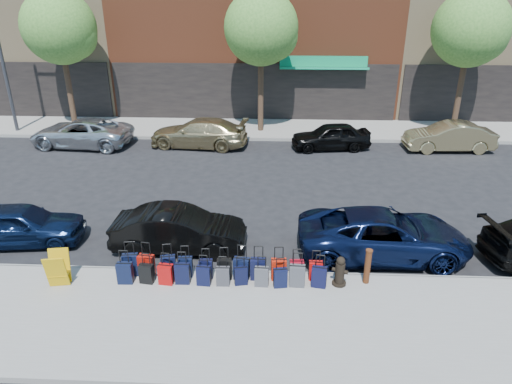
{
  "coord_description": "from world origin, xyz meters",
  "views": [
    {
      "loc": [
        1.4,
        -15.1,
        7.24
      ],
      "look_at": [
        0.76,
        -1.5,
        1.23
      ],
      "focal_mm": 32.0,
      "sensor_mm": 36.0,
      "label": 1
    }
  ],
  "objects_px": {
    "bollard": "(368,266)",
    "display_rack": "(58,269)",
    "fire_hydrant": "(340,272)",
    "car_near_0": "(20,225)",
    "car_near_2": "(383,234)",
    "car_near_1": "(179,230)",
    "car_far_1": "(199,133)",
    "tree_left": "(62,29)",
    "car_far_3": "(449,137)",
    "tree_right": "(473,31)",
    "suitcase_front_5": "(224,269)",
    "streetlight": "(3,46)",
    "tree_center": "(264,30)",
    "car_far_2": "(331,136)",
    "car_far_0": "(81,133)"
  },
  "relations": [
    {
      "from": "tree_right",
      "to": "car_far_0",
      "type": "relative_size",
      "value": 1.44
    },
    {
      "from": "fire_hydrant",
      "to": "car_near_1",
      "type": "relative_size",
      "value": 0.21
    },
    {
      "from": "bollard",
      "to": "car_far_2",
      "type": "height_order",
      "value": "car_far_2"
    },
    {
      "from": "car_near_1",
      "to": "car_far_3",
      "type": "relative_size",
      "value": 0.94
    },
    {
      "from": "streetlight",
      "to": "display_rack",
      "type": "bearing_deg",
      "value": -58.72
    },
    {
      "from": "tree_left",
      "to": "car_near_1",
      "type": "height_order",
      "value": "tree_left"
    },
    {
      "from": "car_far_0",
      "to": "car_near_2",
      "type": "bearing_deg",
      "value": 57.62
    },
    {
      "from": "car_far_0",
      "to": "tree_center",
      "type": "bearing_deg",
      "value": 112.03
    },
    {
      "from": "tree_right",
      "to": "display_rack",
      "type": "distance_m",
      "value": 21.88
    },
    {
      "from": "tree_right",
      "to": "streetlight",
      "type": "height_order",
      "value": "streetlight"
    },
    {
      "from": "suitcase_front_5",
      "to": "fire_hydrant",
      "type": "relative_size",
      "value": 1.12
    },
    {
      "from": "car_far_0",
      "to": "car_far_1",
      "type": "xyz_separation_m",
      "value": [
        5.93,
        0.22,
        0.01
      ]
    },
    {
      "from": "suitcase_front_5",
      "to": "bollard",
      "type": "xyz_separation_m",
      "value": [
        3.77,
        -0.02,
        0.22
      ]
    },
    {
      "from": "car_near_2",
      "to": "car_far_0",
      "type": "bearing_deg",
      "value": 52.06
    },
    {
      "from": "tree_right",
      "to": "car_near_1",
      "type": "bearing_deg",
      "value": -134.95
    },
    {
      "from": "car_far_0",
      "to": "suitcase_front_5",
      "type": "bearing_deg",
      "value": 41.25
    },
    {
      "from": "display_rack",
      "to": "car_far_2",
      "type": "xyz_separation_m",
      "value": [
        8.29,
        12.11,
        0.05
      ]
    },
    {
      "from": "streetlight",
      "to": "bollard",
      "type": "xyz_separation_m",
      "value": [
        16.64,
        -13.66,
        -4.0
      ]
    },
    {
      "from": "tree_left",
      "to": "car_near_2",
      "type": "bearing_deg",
      "value": -41.32
    },
    {
      "from": "tree_right",
      "to": "suitcase_front_5",
      "type": "distance_m",
      "value": 18.79
    },
    {
      "from": "bollard",
      "to": "display_rack",
      "type": "xyz_separation_m",
      "value": [
        -8.06,
        -0.45,
        -0.05
      ]
    },
    {
      "from": "fire_hydrant",
      "to": "car_far_3",
      "type": "xyz_separation_m",
      "value": [
        6.73,
        11.81,
        0.17
      ]
    },
    {
      "from": "bollard",
      "to": "car_far_3",
      "type": "distance_m",
      "value": 13.15
    },
    {
      "from": "tree_right",
      "to": "car_near_0",
      "type": "distance_m",
      "value": 22.11
    },
    {
      "from": "car_near_1",
      "to": "car_far_1",
      "type": "xyz_separation_m",
      "value": [
        -1.04,
        10.03,
        0.05
      ]
    },
    {
      "from": "car_near_2",
      "to": "car_far_0",
      "type": "height_order",
      "value": "car_far_0"
    },
    {
      "from": "car_near_2",
      "to": "display_rack",
      "type": "bearing_deg",
      "value": 102.71
    },
    {
      "from": "car_near_0",
      "to": "car_far_3",
      "type": "xyz_separation_m",
      "value": [
        16.29,
        9.85,
        0.05
      ]
    },
    {
      "from": "car_far_2",
      "to": "car_far_1",
      "type": "bearing_deg",
      "value": -98.29
    },
    {
      "from": "streetlight",
      "to": "car_far_2",
      "type": "xyz_separation_m",
      "value": [
        16.87,
        -2.01,
        -4.0
      ]
    },
    {
      "from": "streetlight",
      "to": "car_far_2",
      "type": "relative_size",
      "value": 2.07
    },
    {
      "from": "fire_hydrant",
      "to": "display_rack",
      "type": "xyz_separation_m",
      "value": [
        -7.34,
        -0.34,
        0.08
      ]
    },
    {
      "from": "tree_center",
      "to": "car_near_1",
      "type": "height_order",
      "value": "tree_center"
    },
    {
      "from": "bollard",
      "to": "car_far_0",
      "type": "xyz_separation_m",
      "value": [
        -12.29,
        11.53,
        0.04
      ]
    },
    {
      "from": "car_far_1",
      "to": "car_near_2",
      "type": "bearing_deg",
      "value": 41.48
    },
    {
      "from": "tree_left",
      "to": "tree_right",
      "type": "relative_size",
      "value": 1.0
    },
    {
      "from": "suitcase_front_5",
      "to": "fire_hydrant",
      "type": "height_order",
      "value": "suitcase_front_5"
    },
    {
      "from": "fire_hydrant",
      "to": "car_far_3",
      "type": "bearing_deg",
      "value": 82.56
    },
    {
      "from": "car_near_1",
      "to": "car_far_1",
      "type": "height_order",
      "value": "car_far_1"
    },
    {
      "from": "tree_right",
      "to": "bollard",
      "type": "relative_size",
      "value": 7.32
    },
    {
      "from": "fire_hydrant",
      "to": "car_near_2",
      "type": "relative_size",
      "value": 0.17
    },
    {
      "from": "fire_hydrant",
      "to": "car_near_0",
      "type": "xyz_separation_m",
      "value": [
        -9.57,
        1.96,
        0.12
      ]
    },
    {
      "from": "car_near_0",
      "to": "car_near_1",
      "type": "xyz_separation_m",
      "value": [
        4.97,
        -0.13,
        0.01
      ]
    },
    {
      "from": "car_far_0",
      "to": "car_far_3",
      "type": "bearing_deg",
      "value": 95.26
    },
    {
      "from": "tree_right",
      "to": "bollard",
      "type": "bearing_deg",
      "value": -116.95
    },
    {
      "from": "streetlight",
      "to": "fire_hydrant",
      "type": "relative_size",
      "value": 9.69
    },
    {
      "from": "tree_right",
      "to": "streetlight",
      "type": "xyz_separation_m",
      "value": [
        -23.94,
        -0.7,
        -0.75
      ]
    },
    {
      "from": "tree_center",
      "to": "car_far_2",
      "type": "distance_m",
      "value": 6.46
    },
    {
      "from": "car_far_0",
      "to": "tree_left",
      "type": "bearing_deg",
      "value": -148.77
    },
    {
      "from": "streetlight",
      "to": "car_far_3",
      "type": "height_order",
      "value": "streetlight"
    }
  ]
}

